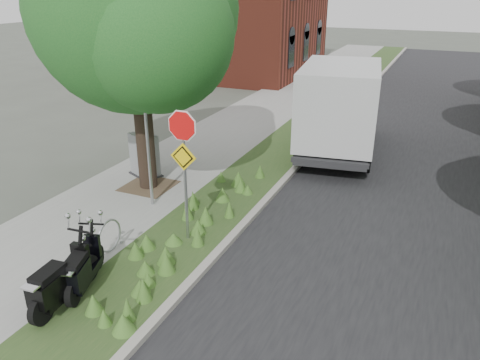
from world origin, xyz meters
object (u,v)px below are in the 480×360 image
object	(u,v)px
scooter_far	(81,273)
utility_cabinet	(145,156)
scooter_near	(58,287)
box_truck	(340,104)
sign_assembly	(183,150)

from	to	relation	value
scooter_far	utility_cabinet	size ratio (longest dim) A/B	1.28
scooter_near	utility_cabinet	world-z (taller)	utility_cabinet
scooter_near	box_truck	world-z (taller)	box_truck
scooter_far	box_truck	size ratio (longest dim) A/B	0.27
scooter_far	utility_cabinet	bearing A→B (deg)	112.95
sign_assembly	scooter_near	xyz separation A→B (m)	(-0.88, -3.18, -1.76)
utility_cabinet	scooter_near	bearing A→B (deg)	-69.33
sign_assembly	scooter_far	bearing A→B (deg)	-107.67
sign_assembly	scooter_far	xyz separation A→B (m)	(-0.83, -2.62, -1.80)
scooter_far	utility_cabinet	distance (m)	6.02
sign_assembly	utility_cabinet	bearing A→B (deg)	137.47
scooter_near	utility_cabinet	size ratio (longest dim) A/B	1.45
scooter_far	utility_cabinet	xyz separation A→B (m)	(-2.35, 5.54, 0.23)
box_truck	utility_cabinet	bearing A→B (deg)	-135.07
scooter_near	box_truck	size ratio (longest dim) A/B	0.30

